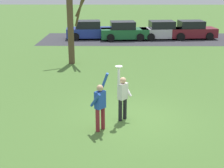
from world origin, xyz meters
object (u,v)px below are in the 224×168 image
(person_catcher, at_px, (123,95))
(person_defender, at_px, (100,104))
(parked_car_green, at_px, (124,31))
(parked_car_silver, at_px, (163,31))
(parked_car_maroon, at_px, (192,30))
(bare_tree_tall, at_px, (71,22))
(frisbee_disc, at_px, (119,66))
(parked_car_blue, at_px, (89,30))

(person_catcher, height_order, person_defender, person_catcher)
(parked_car_green, bearing_deg, parked_car_silver, 1.23)
(parked_car_maroon, height_order, bare_tree_tall, bare_tree_tall)
(person_defender, height_order, parked_car_silver, person_defender)
(person_defender, height_order, parked_car_green, person_defender)
(parked_car_maroon, bearing_deg, bare_tree_tall, -141.73)
(person_defender, xyz_separation_m, parked_car_silver, (4.72, 18.11, -0.25))
(frisbee_disc, bearing_deg, parked_car_silver, 76.78)
(parked_car_green, relative_size, parked_car_maroon, 1.00)
(parked_car_green, bearing_deg, person_defender, -99.25)
(frisbee_disc, distance_m, bare_tree_tall, 9.06)
(person_catcher, bearing_deg, person_defender, 0.00)
(parked_car_blue, bearing_deg, bare_tree_tall, -97.63)
(frisbee_disc, relative_size, parked_car_blue, 0.06)
(parked_car_silver, height_order, bare_tree_tall, bare_tree_tall)
(person_defender, height_order, parked_car_blue, person_defender)
(bare_tree_tall, bearing_deg, parked_car_blue, 87.55)
(person_catcher, height_order, parked_car_maroon, person_catcher)
(parked_car_green, height_order, parked_car_maroon, same)
(frisbee_disc, distance_m, parked_car_green, 17.09)
(parked_car_green, bearing_deg, bare_tree_tall, -117.36)
(person_defender, distance_m, parked_car_blue, 18.28)
(parked_car_blue, relative_size, parked_car_silver, 1.00)
(parked_car_silver, bearing_deg, person_catcher, -108.05)
(person_catcher, xyz_separation_m, person_defender, (-0.78, -0.87, -0.00))
(parked_car_maroon, bearing_deg, frisbee_disc, -116.04)
(person_defender, xyz_separation_m, parked_car_blue, (-1.79, 18.19, -0.25))
(parked_car_green, distance_m, parked_car_silver, 3.48)
(frisbee_disc, distance_m, parked_car_maroon, 18.90)
(person_defender, xyz_separation_m, frisbee_disc, (0.63, 0.70, 1.11))
(parked_car_blue, height_order, parked_car_maroon, same)
(person_catcher, height_order, bare_tree_tall, bare_tree_tall)
(parked_car_green, distance_m, bare_tree_tall, 9.27)
(person_catcher, bearing_deg, parked_car_blue, -129.62)
(person_defender, relative_size, parked_car_blue, 0.48)
(parked_car_blue, xyz_separation_m, parked_car_green, (3.05, -0.47, 0.00))
(person_catcher, distance_m, parked_car_blue, 17.51)
(parked_car_green, bearing_deg, parked_car_maroon, 0.44)
(person_catcher, bearing_deg, bare_tree_tall, -118.77)
(frisbee_disc, xyz_separation_m, bare_tree_tall, (-2.80, 8.60, 0.45))
(parked_car_green, relative_size, bare_tree_tall, 0.75)
(person_defender, relative_size, bare_tree_tall, 0.36)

